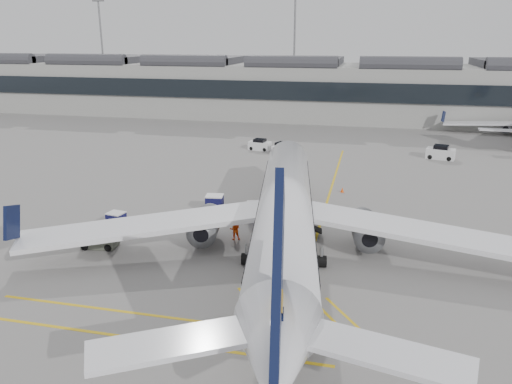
% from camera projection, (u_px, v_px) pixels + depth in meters
% --- Properties ---
extents(ground, '(220.00, 220.00, 0.00)m').
position_uv_depth(ground, '(186.00, 249.00, 40.53)').
color(ground, gray).
rests_on(ground, ground).
extents(terminal, '(200.00, 20.45, 12.40)m').
position_uv_depth(terminal, '(306.00, 88.00, 105.56)').
color(terminal, '#9E9E99').
rests_on(terminal, ground).
extents(light_masts, '(113.00, 0.60, 25.45)m').
position_uv_depth(light_masts, '(309.00, 46.00, 116.52)').
color(light_masts, slate).
rests_on(light_masts, ground).
extents(apron_markings, '(0.25, 60.00, 0.01)m').
position_uv_depth(apron_markings, '(322.00, 217.00, 47.65)').
color(apron_markings, gold).
rests_on(apron_markings, ground).
extents(airliner_main, '(40.19, 44.23, 11.82)m').
position_uv_depth(airliner_main, '(285.00, 213.00, 38.52)').
color(airliner_main, white).
rests_on(airliner_main, ground).
extents(belt_loader, '(4.68, 1.94, 1.87)m').
position_uv_depth(belt_loader, '(290.00, 229.00, 43.22)').
color(belt_loader, silver).
rests_on(belt_loader, ground).
extents(baggage_cart_a, '(1.96, 1.75, 1.75)m').
position_uv_depth(baggage_cart_a, '(255.00, 211.00, 46.65)').
color(baggage_cart_a, gray).
rests_on(baggage_cart_a, ground).
extents(baggage_cart_b, '(1.84, 1.54, 1.87)m').
position_uv_depth(baggage_cart_b, '(268.00, 212.00, 46.08)').
color(baggage_cart_b, gray).
rests_on(baggage_cart_b, ground).
extents(baggage_cart_c, '(1.94, 1.67, 1.86)m').
position_uv_depth(baggage_cart_c, '(215.00, 204.00, 48.43)').
color(baggage_cart_c, gray).
rests_on(baggage_cart_c, ground).
extents(baggage_cart_d, '(1.73, 1.51, 1.62)m').
position_uv_depth(baggage_cart_d, '(116.00, 220.00, 44.40)').
color(baggage_cart_d, gray).
rests_on(baggage_cart_d, ground).
extents(ramp_agent_a, '(0.71, 0.65, 1.63)m').
position_uv_depth(ramp_agent_a, '(283.00, 218.00, 45.10)').
color(ramp_agent_a, '#FF470D').
rests_on(ramp_agent_a, ground).
extents(ramp_agent_b, '(1.05, 0.92, 1.84)m').
position_uv_depth(ramp_agent_b, '(235.00, 229.00, 42.22)').
color(ramp_agent_b, '#FF4C0D').
rests_on(ramp_agent_b, ground).
extents(pushback_tug, '(2.88, 1.96, 1.52)m').
position_uv_depth(pushback_tug, '(100.00, 239.00, 40.76)').
color(pushback_tug, '#54584B').
rests_on(pushback_tug, ground).
extents(safety_cone_nose, '(0.40, 0.40, 0.56)m').
position_uv_depth(safety_cone_nose, '(342.00, 190.00, 55.28)').
color(safety_cone_nose, '#F24C0A').
rests_on(safety_cone_nose, ground).
extents(safety_cone_engine, '(0.32, 0.32, 0.45)m').
position_uv_depth(safety_cone_engine, '(410.00, 233.00, 43.27)').
color(safety_cone_engine, '#F24C0A').
rests_on(safety_cone_engine, ground).
extents(service_van_left, '(3.52, 2.20, 1.69)m').
position_uv_depth(service_van_left, '(260.00, 145.00, 75.88)').
color(service_van_left, silver).
rests_on(service_van_left, ground).
extents(service_van_mid, '(2.71, 3.70, 1.71)m').
position_uv_depth(service_van_mid, '(282.00, 149.00, 73.37)').
color(service_van_mid, silver).
rests_on(service_van_mid, ground).
extents(service_van_right, '(4.15, 2.77, 1.96)m').
position_uv_depth(service_van_right, '(441.00, 153.00, 70.24)').
color(service_van_right, silver).
rests_on(service_van_right, ground).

